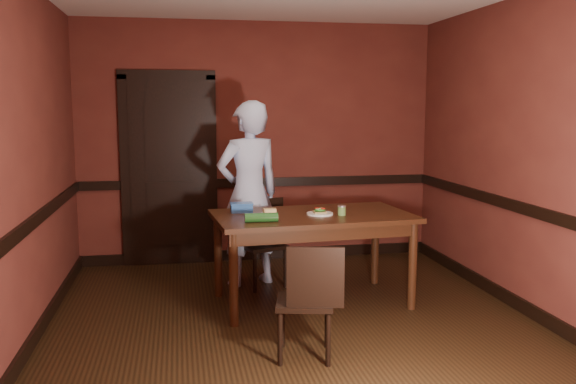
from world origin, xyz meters
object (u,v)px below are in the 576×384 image
object	(u,v)px
sandwich_plate	(320,213)
food_tub	(242,207)
dining_table	(312,258)
cheese_saucer	(270,212)
person	(249,194)
sauce_jar	(342,210)
chair_near	(305,300)
chair_far	(262,244)

from	to	relation	value
sandwich_plate	food_tub	distance (m)	0.71
dining_table	cheese_saucer	size ratio (longest dim) A/B	11.56
person	cheese_saucer	size ratio (longest dim) A/B	12.11
cheese_saucer	dining_table	bearing A→B (deg)	-10.86
sauce_jar	food_tub	bearing A→B (deg)	159.88
person	food_tub	distance (m)	0.51
person	sauce_jar	world-z (taller)	person
person	sauce_jar	bearing A→B (deg)	114.12
food_tub	sauce_jar	bearing A→B (deg)	-19.53
chair_near	food_tub	xyz separation A→B (m)	(-0.30, 1.37, 0.44)
sandwich_plate	cheese_saucer	bearing A→B (deg)	164.70
chair_far	cheese_saucer	xyz separation A→B (m)	(-0.00, -0.52, 0.41)
person	food_tub	world-z (taller)	person
person	sauce_jar	xyz separation A→B (m)	(0.73, -0.80, -0.05)
dining_table	cheese_saucer	world-z (taller)	cheese_saucer
chair_far	food_tub	world-z (taller)	food_tub
chair_near	food_tub	bearing A→B (deg)	-65.18
dining_table	person	bearing A→B (deg)	120.47
chair_far	chair_near	world-z (taller)	chair_far
dining_table	chair_near	size ratio (longest dim) A/B	2.08
dining_table	chair_far	distance (m)	0.70
chair_near	person	size ratio (longest dim) A/B	0.46
dining_table	food_tub	size ratio (longest dim) A/B	8.51
chair_far	sandwich_plate	size ratio (longest dim) A/B	3.58
chair_near	sandwich_plate	xyz separation A→B (m)	(0.37, 1.12, 0.41)
sauce_jar	cheese_saucer	xyz separation A→B (m)	(-0.61, 0.18, -0.03)
sandwich_plate	chair_far	bearing A→B (deg)	124.19
chair_near	sandwich_plate	world-z (taller)	sandwich_plate
food_tub	sandwich_plate	bearing A→B (deg)	-19.70
sandwich_plate	sauce_jar	world-z (taller)	sauce_jar
chair_near	sauce_jar	world-z (taller)	sauce_jar
dining_table	sandwich_plate	world-z (taller)	sandwich_plate
sandwich_plate	food_tub	xyz separation A→B (m)	(-0.67, 0.25, 0.03)
dining_table	chair_near	distance (m)	1.21
chair_near	sandwich_plate	size ratio (longest dim) A/B	3.53
chair_far	sandwich_plate	distance (m)	0.87
sandwich_plate	cheese_saucer	distance (m)	0.45
chair_far	sauce_jar	size ratio (longest dim) A/B	9.69
sauce_jar	cheese_saucer	distance (m)	0.64
person	sandwich_plate	size ratio (longest dim) A/B	7.71
chair_far	chair_near	bearing A→B (deg)	-108.15
sauce_jar	dining_table	bearing A→B (deg)	155.20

